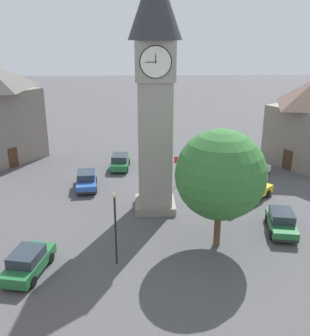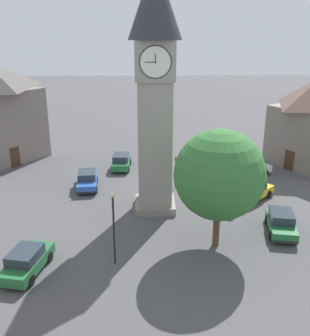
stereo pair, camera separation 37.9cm
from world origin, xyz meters
name	(u,v)px [view 1 (the left image)]	position (x,y,z in m)	size (l,w,h in m)	color
ground_plane	(155,208)	(0.00, 0.00, 0.00)	(200.00, 200.00, 0.00)	#4C4C4F
clock_tower	(155,72)	(0.00, 0.00, 10.75)	(3.85, 3.85, 18.45)	gray
car_blue_kerb	(281,222)	(-8.86, 4.18, 0.76)	(2.37, 4.36, 1.53)	#236B38
car_silver_kerb	(120,161)	(3.32, -9.80, 0.76)	(1.94, 4.19, 1.53)	#236B38
car_red_corner	(86,180)	(6.09, -4.47, 0.76)	(2.15, 4.29, 1.53)	#2D5BB7
car_white_side	(250,167)	(-9.65, -7.49, 0.76)	(4.45, 3.28, 1.53)	white
car_black_far	(28,262)	(7.73, 8.76, 0.76)	(2.45, 4.37, 1.53)	#236B38
car_green_alley	(252,190)	(-8.32, -1.60, 0.76)	(4.16, 4.06, 1.53)	gold
pedestrian	(235,201)	(-6.19, 1.10, 1.01)	(0.54, 0.30, 1.69)	#706656
tree	(220,175)	(-3.93, 5.89, 5.01)	(5.79, 5.79, 7.92)	brown
lamp_post	(115,216)	(2.62, 7.90, 3.23)	(0.36, 0.36, 4.79)	black
road_sign	(177,166)	(-2.20, -4.78, 1.90)	(0.60, 0.07, 2.80)	gray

